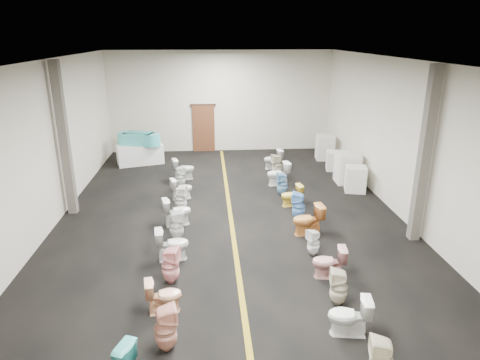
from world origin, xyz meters
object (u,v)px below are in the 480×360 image
(appliance_crate_b, at_px, (347,168))
(bathtub, at_px, (139,138))
(toilet_left_1, at_px, (165,328))
(toilet_right_11, at_px, (273,159))
(toilet_left_9, at_px, (180,177))
(toilet_right_9, at_px, (278,174))
(toilet_right_10, at_px, (277,165))
(toilet_left_7, at_px, (181,199))
(appliance_crate_a, at_px, (355,179))
(toilet_left_2, at_px, (164,296))
(toilet_right_2, at_px, (339,287))
(toilet_right_4, at_px, (313,242))
(toilet_right_5, at_px, (308,220))
(toilet_left_8, at_px, (181,188))
(appliance_crate_c, at_px, (335,161))
(display_table, at_px, (140,154))
(appliance_crate_d, at_px, (325,147))
(toilet_left_10, at_px, (183,169))
(toilet_right_8, at_px, (282,184))
(toilet_left_4, at_px, (172,244))
(toilet_right_7, at_px, (291,195))
(toilet_right_6, at_px, (299,206))
(toilet_left_5, at_px, (176,225))
(toilet_right_3, at_px, (329,262))
(toilet_left_3, at_px, (171,265))
(toilet_left_6, at_px, (177,212))

(appliance_crate_b, bearing_deg, bathtub, 158.78)
(toilet_left_1, relative_size, toilet_right_11, 1.11)
(toilet_left_9, relative_size, toilet_right_9, 0.95)
(toilet_right_10, bearing_deg, toilet_left_7, -61.64)
(appliance_crate_a, bearing_deg, toilet_left_2, -133.14)
(bathtub, relative_size, toilet_right_2, 2.29)
(toilet_right_4, bearing_deg, toilet_right_5, 149.52)
(toilet_left_8, bearing_deg, appliance_crate_c, -83.36)
(display_table, distance_m, toilet_right_9, 6.17)
(appliance_crate_c, distance_m, appliance_crate_d, 1.55)
(toilet_left_2, bearing_deg, toilet_right_2, -99.81)
(toilet_left_9, height_order, toilet_left_10, toilet_left_10)
(toilet_right_8, bearing_deg, toilet_left_4, -39.63)
(toilet_left_10, bearing_deg, toilet_right_4, -163.71)
(appliance_crate_d, height_order, toilet_right_5, appliance_crate_d)
(appliance_crate_b, bearing_deg, display_table, 158.78)
(appliance_crate_b, relative_size, toilet_right_7, 1.60)
(toilet_right_9, bearing_deg, toilet_left_9, -100.04)
(toilet_right_6, xyz_separation_m, toilet_right_10, (0.01, 4.03, 0.01))
(toilet_left_5, distance_m, toilet_right_10, 6.16)
(toilet_left_9, distance_m, toilet_right_9, 3.49)
(toilet_left_8, relative_size, toilet_left_9, 0.91)
(bathtub, bearing_deg, toilet_left_8, -46.55)
(appliance_crate_b, bearing_deg, toilet_left_4, -138.77)
(toilet_left_2, distance_m, toilet_left_9, 7.13)
(toilet_left_9, bearing_deg, appliance_crate_c, -90.75)
(display_table, relative_size, toilet_left_9, 2.32)
(appliance_crate_a, relative_size, toilet_right_2, 1.11)
(display_table, xyz_separation_m, appliance_crate_d, (7.85, 0.02, 0.11))
(appliance_crate_d, xyz_separation_m, toilet_left_9, (-6.03, -3.19, -0.13))
(toilet_right_2, bearing_deg, toilet_left_4, -111.46)
(appliance_crate_d, bearing_deg, toilet_left_2, -119.94)
(appliance_crate_a, xyz_separation_m, toilet_right_8, (-2.58, -0.23, -0.04))
(toilet_right_3, distance_m, toilet_right_6, 3.16)
(toilet_left_1, height_order, toilet_left_5, toilet_left_1)
(appliance_crate_d, bearing_deg, toilet_right_5, -108.42)
(toilet_left_3, distance_m, toilet_right_3, 3.47)
(bathtub, xyz_separation_m, appliance_crate_d, (7.85, 0.02, -0.55))
(bathtub, xyz_separation_m, toilet_right_10, (5.43, -2.13, -0.64))
(toilet_left_5, xyz_separation_m, toilet_left_8, (-0.03, 2.98, -0.06))
(toilet_right_5, bearing_deg, toilet_right_7, 174.30)
(toilet_left_1, xyz_separation_m, toilet_right_5, (3.42, 4.22, -0.01))
(appliance_crate_b, relative_size, toilet_left_5, 1.32)
(toilet_left_4, xyz_separation_m, toilet_left_5, (0.04, 1.02, 0.01))
(appliance_crate_a, xyz_separation_m, toilet_right_5, (-2.39, -3.20, -0.01))
(toilet_left_2, xyz_separation_m, toilet_left_8, (0.03, 6.06, 0.00))
(toilet_right_5, xyz_separation_m, toilet_right_9, (-0.15, 4.03, -0.00))
(toilet_left_6, bearing_deg, toilet_right_9, -62.32)
(appliance_crate_d, xyz_separation_m, toilet_right_8, (-2.58, -4.21, -0.12))
(toilet_right_2, height_order, toilet_right_11, toilet_right_2)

